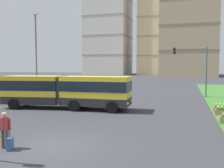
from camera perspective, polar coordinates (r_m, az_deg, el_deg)
name	(u,v)px	position (r m, az deg, el deg)	size (l,w,h in m)	color
ground_plane	(52,146)	(12.80, -13.69, -13.75)	(260.00, 260.00, 0.00)	#38383D
articulated_bus	(66,91)	(23.04, -10.51, -1.55)	(12.02, 3.79, 3.00)	yellow
pedestrian_crossing	(5,127)	(12.99, -23.48, -9.12)	(0.55, 0.36, 1.74)	#4C4238
rolling_suitcase	(10,144)	(12.74, -22.40, -12.56)	(0.35, 0.42, 0.97)	#335693
flower_planter_3	(222,111)	(21.30, 24.03, -5.63)	(1.10, 0.56, 0.74)	#937051
flower_planter_4	(220,108)	(22.47, 23.64, -5.13)	(1.10, 0.56, 0.74)	#937051
traffic_light_far_right	(195,63)	(32.50, 18.55, 4.58)	(4.23, 0.28, 6.22)	#474C51
streetlight_left	(36,54)	(26.56, -17.07, 6.53)	(0.70, 0.28, 9.31)	slate
apartment_tower_west	(109,19)	(122.37, -0.79, 14.66)	(19.48, 19.92, 52.54)	silver
apartment_tower_westcentre	(160,29)	(115.86, 10.89, 12.35)	(18.27, 14.42, 41.23)	beige
apartment_tower_centre	(189,17)	(101.66, 17.25, 14.58)	(20.49, 18.98, 45.31)	tan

